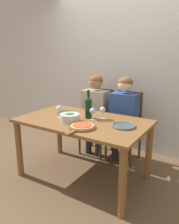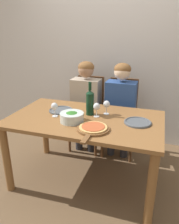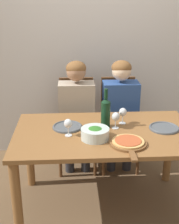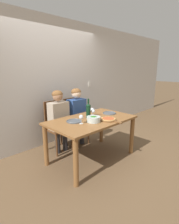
{
  "view_description": "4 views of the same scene",
  "coord_description": "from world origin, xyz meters",
  "px_view_note": "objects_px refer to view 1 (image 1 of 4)",
  "views": [
    {
      "loc": [
        1.43,
        -2.1,
        1.56
      ],
      "look_at": [
        0.08,
        0.03,
        0.88
      ],
      "focal_mm": 35.0,
      "sensor_mm": 36.0,
      "label": 1
    },
    {
      "loc": [
        0.69,
        -1.96,
        1.64
      ],
      "look_at": [
        0.04,
        0.01,
        0.84
      ],
      "focal_mm": 35.0,
      "sensor_mm": 36.0,
      "label": 2
    },
    {
      "loc": [
        -0.27,
        -2.44,
        1.91
      ],
      "look_at": [
        -0.13,
        0.06,
        0.94
      ],
      "focal_mm": 50.0,
      "sensor_mm": 36.0,
      "label": 3
    },
    {
      "loc": [
        -2.13,
        -2.1,
        1.67
      ],
      "look_at": [
        -0.01,
        0.05,
        0.9
      ],
      "focal_mm": 28.0,
      "sensor_mm": 36.0,
      "label": 4
    }
  ],
  "objects_px": {
    "dinner_plate_left": "(67,113)",
    "wine_glass_centre": "(93,112)",
    "chair_left": "(99,119)",
    "dinner_plate_right": "(124,126)",
    "person_woman": "(95,108)",
    "wine_glass_right": "(102,111)",
    "pizza_on_board": "(82,127)",
    "broccoli_bowl": "(70,118)",
    "chair_right": "(126,124)",
    "wine_glass_left": "(59,109)",
    "person_man": "(123,112)",
    "wine_bottle": "(88,107)"
  },
  "relations": [
    {
      "from": "broccoli_bowl",
      "to": "wine_glass_right",
      "type": "xyz_separation_m",
      "value": [
        0.27,
        0.3,
        0.06
      ]
    },
    {
      "from": "wine_glass_centre",
      "to": "person_woman",
      "type": "bearing_deg",
      "value": 118.46
    },
    {
      "from": "person_woman",
      "to": "wine_glass_right",
      "type": "relative_size",
      "value": 8.28
    },
    {
      "from": "chair_right",
      "to": "dinner_plate_left",
      "type": "xyz_separation_m",
      "value": [
        -0.56,
        -0.69,
        0.24
      ]
    },
    {
      "from": "chair_left",
      "to": "dinner_plate_left",
      "type": "bearing_deg",
      "value": -97.64
    },
    {
      "from": "dinner_plate_left",
      "to": "wine_glass_centre",
      "type": "xyz_separation_m",
      "value": [
        0.42,
        -0.04,
        0.1
      ]
    },
    {
      "from": "chair_right",
      "to": "person_woman",
      "type": "xyz_separation_m",
      "value": [
        -0.47,
        -0.12,
        0.21
      ]
    },
    {
      "from": "chair_left",
      "to": "dinner_plate_left",
      "type": "relative_size",
      "value": 3.85
    },
    {
      "from": "chair_left",
      "to": "wine_glass_centre",
      "type": "height_order",
      "value": "chair_left"
    },
    {
      "from": "chair_left",
      "to": "dinner_plate_right",
      "type": "xyz_separation_m",
      "value": [
        0.76,
        -0.77,
        0.24
      ]
    },
    {
      "from": "person_woman",
      "to": "wine_glass_centre",
      "type": "height_order",
      "value": "person_woman"
    },
    {
      "from": "dinner_plate_left",
      "to": "wine_bottle",
      "type": "bearing_deg",
      "value": 0.19
    },
    {
      "from": "dinner_plate_left",
      "to": "dinner_plate_right",
      "type": "height_order",
      "value": "same"
    },
    {
      "from": "broccoli_bowl",
      "to": "wine_glass_right",
      "type": "relative_size",
      "value": 1.56
    },
    {
      "from": "dinner_plate_left",
      "to": "dinner_plate_right",
      "type": "distance_m",
      "value": 0.86
    },
    {
      "from": "dinner_plate_right",
      "to": "wine_glass_right",
      "type": "xyz_separation_m",
      "value": [
        -0.35,
        0.14,
        0.1
      ]
    },
    {
      "from": "wine_bottle",
      "to": "wine_glass_centre",
      "type": "distance_m",
      "value": 0.1
    },
    {
      "from": "wine_bottle",
      "to": "dinner_plate_right",
      "type": "xyz_separation_m",
      "value": [
        0.51,
        -0.08,
        -0.13
      ]
    },
    {
      "from": "wine_glass_right",
      "to": "pizza_on_board",
      "type": "bearing_deg",
      "value": -92.64
    },
    {
      "from": "chair_left",
      "to": "person_woman",
      "type": "relative_size",
      "value": 0.82
    },
    {
      "from": "chair_right",
      "to": "dinner_plate_right",
      "type": "distance_m",
      "value": 0.86
    },
    {
      "from": "broccoli_bowl",
      "to": "chair_right",
      "type": "bearing_deg",
      "value": 70.21
    },
    {
      "from": "broccoli_bowl",
      "to": "pizza_on_board",
      "type": "height_order",
      "value": "broccoli_bowl"
    },
    {
      "from": "chair_left",
      "to": "pizza_on_board",
      "type": "xyz_separation_m",
      "value": [
        0.39,
        -1.05,
        0.25
      ]
    },
    {
      "from": "person_man",
      "to": "dinner_plate_left",
      "type": "height_order",
      "value": "person_man"
    },
    {
      "from": "broccoli_bowl",
      "to": "wine_glass_right",
      "type": "height_order",
      "value": "wine_glass_right"
    },
    {
      "from": "wine_glass_right",
      "to": "dinner_plate_right",
      "type": "bearing_deg",
      "value": -21.77
    },
    {
      "from": "wine_glass_centre",
      "to": "wine_glass_left",
      "type": "bearing_deg",
      "value": -162.53
    },
    {
      "from": "wine_bottle",
      "to": "dinner_plate_left",
      "type": "bearing_deg",
      "value": -179.81
    },
    {
      "from": "chair_left",
      "to": "chair_right",
      "type": "distance_m",
      "value": 0.47
    },
    {
      "from": "chair_left",
      "to": "broccoli_bowl",
      "type": "xyz_separation_m",
      "value": [
        0.14,
        -0.93,
        0.28
      ]
    },
    {
      "from": "dinner_plate_right",
      "to": "person_woman",
      "type": "bearing_deg",
      "value": 139.5
    },
    {
      "from": "person_woman",
      "to": "dinner_plate_right",
      "type": "relative_size",
      "value": 4.72
    },
    {
      "from": "person_woman",
      "to": "wine_glass_left",
      "type": "xyz_separation_m",
      "value": [
        -0.08,
        -0.74,
        0.12
      ]
    },
    {
      "from": "wine_bottle",
      "to": "dinner_plate_right",
      "type": "bearing_deg",
      "value": -8.42
    },
    {
      "from": "dinner_plate_left",
      "to": "wine_glass_centre",
      "type": "height_order",
      "value": "wine_glass_centre"
    },
    {
      "from": "chair_left",
      "to": "chair_right",
      "type": "bearing_deg",
      "value": 0.0
    },
    {
      "from": "chair_right",
      "to": "wine_bottle",
      "type": "distance_m",
      "value": 0.82
    },
    {
      "from": "wine_bottle",
      "to": "wine_glass_right",
      "type": "distance_m",
      "value": 0.18
    },
    {
      "from": "chair_right",
      "to": "dinner_plate_right",
      "type": "xyz_separation_m",
      "value": [
        0.29,
        -0.77,
        0.24
      ]
    },
    {
      "from": "person_woman",
      "to": "dinner_plate_right",
      "type": "height_order",
      "value": "person_woman"
    },
    {
      "from": "person_woman",
      "to": "wine_bottle",
      "type": "xyz_separation_m",
      "value": [
        0.25,
        -0.57,
        0.16
      ]
    },
    {
      "from": "person_woman",
      "to": "wine_bottle",
      "type": "distance_m",
      "value": 0.64
    },
    {
      "from": "person_woman",
      "to": "wine_glass_left",
      "type": "bearing_deg",
      "value": -96.37
    },
    {
      "from": "person_man",
      "to": "wine_bottle",
      "type": "relative_size",
      "value": 3.53
    },
    {
      "from": "person_man",
      "to": "wine_glass_right",
      "type": "height_order",
      "value": "person_man"
    },
    {
      "from": "chair_left",
      "to": "person_woman",
      "type": "height_order",
      "value": "person_woman"
    },
    {
      "from": "person_woman",
      "to": "wine_bottle",
      "type": "relative_size",
      "value": 3.53
    },
    {
      "from": "person_woman",
      "to": "pizza_on_board",
      "type": "bearing_deg",
      "value": -67.21
    },
    {
      "from": "broccoli_bowl",
      "to": "pizza_on_board",
      "type": "xyz_separation_m",
      "value": [
        0.26,
        -0.12,
        -0.03
      ]
    }
  ]
}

